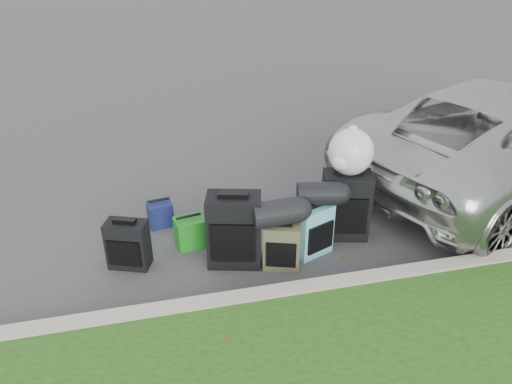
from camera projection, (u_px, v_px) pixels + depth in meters
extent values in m
plane|color=#383535|center=(269.00, 242.00, 5.65)|extent=(120.00, 120.00, 0.00)
cube|color=#9E937F|center=(295.00, 293.00, 4.76)|extent=(120.00, 0.18, 0.15)
imported|color=#B7B7B2|center=(506.00, 134.00, 6.68)|extent=(5.39, 3.89, 1.36)
cube|color=black|center=(128.00, 244.00, 5.15)|extent=(0.47, 0.36, 0.53)
cube|color=black|center=(234.00, 230.00, 5.14)|extent=(0.62, 0.46, 0.79)
cube|color=#3C3A25|center=(282.00, 246.00, 5.14)|extent=(0.43, 0.34, 0.51)
cube|color=teal|center=(312.00, 230.00, 5.34)|extent=(0.47, 0.38, 0.58)
cube|color=black|center=(346.00, 205.00, 5.59)|extent=(0.59, 0.44, 0.79)
cube|color=#1C7B1B|center=(190.00, 233.00, 5.51)|extent=(0.34, 0.29, 0.34)
cube|color=#161D50|center=(160.00, 214.00, 5.90)|extent=(0.31, 0.26, 0.30)
cylinder|color=black|center=(276.00, 213.00, 4.96)|extent=(0.51, 0.29, 0.27)
cylinder|color=black|center=(319.00, 194.00, 5.19)|extent=(0.48, 0.33, 0.25)
sphere|color=silver|center=(351.00, 152.00, 5.31)|extent=(0.49, 0.49, 0.49)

